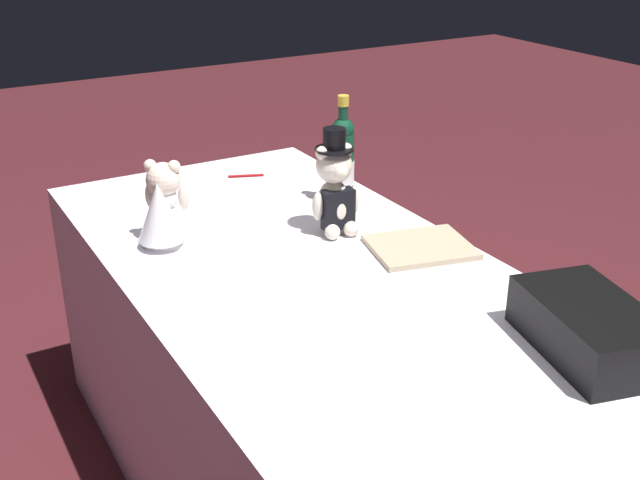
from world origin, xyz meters
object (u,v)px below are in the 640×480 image
at_px(teddy_bear_groom, 335,189).
at_px(guestbook, 420,247).
at_px(teddy_bear_bride, 164,209).
at_px(champagne_bottle, 343,159).
at_px(signing_pen, 244,176).
at_px(gift_case_black, 589,328).

height_order(teddy_bear_groom, guestbook, teddy_bear_groom).
xyz_separation_m(teddy_bear_bride, champagne_bottle, (0.01, -0.58, 0.04)).
bearing_deg(guestbook, champagne_bottle, 13.11).
bearing_deg(teddy_bear_groom, guestbook, -148.36).
relative_size(teddy_bear_groom, champagne_bottle, 0.89).
xyz_separation_m(teddy_bear_groom, teddy_bear_bride, (0.17, 0.44, -0.03)).
height_order(champagne_bottle, guestbook, champagne_bottle).
bearing_deg(signing_pen, guestbook, -168.14).
height_order(teddy_bear_bride, guestbook, teddy_bear_bride).
distance_m(teddy_bear_groom, guestbook, 0.29).
distance_m(champagne_bottle, guestbook, 0.43).
bearing_deg(guestbook, teddy_bear_groom, 44.88).
relative_size(champagne_bottle, guestbook, 1.28).
xyz_separation_m(signing_pen, guestbook, (-0.77, -0.16, 0.00)).
distance_m(teddy_bear_bride, champagne_bottle, 0.58).
xyz_separation_m(teddy_bear_bride, signing_pen, (0.38, -0.42, -0.09)).
xyz_separation_m(champagne_bottle, signing_pen, (0.37, 0.16, -0.14)).
distance_m(teddy_bear_groom, signing_pen, 0.57).
relative_size(teddy_bear_groom, teddy_bear_bride, 1.30).
height_order(signing_pen, guestbook, guestbook).
distance_m(signing_pen, gift_case_black, 1.37).
bearing_deg(teddy_bear_bride, gift_case_black, -149.79).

